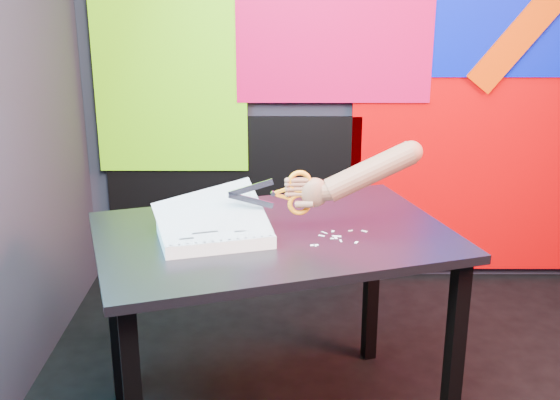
{
  "coord_description": "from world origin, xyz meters",
  "views": [
    {
      "loc": [
        -0.5,
        -1.99,
        1.59
      ],
      "look_at": [
        -0.51,
        0.17,
        0.87
      ],
      "focal_mm": 45.0,
      "sensor_mm": 36.0,
      "label": 1
    }
  ],
  "objects": [
    {
      "name": "room",
      "position": [
        0.0,
        0.0,
        1.35
      ],
      "size": [
        3.01,
        3.01,
        2.71
      ],
      "color": "black",
      "rests_on": "ground"
    },
    {
      "name": "backdrop",
      "position": [
        0.06,
        1.46,
        0.96
      ],
      "size": [
        2.88,
        0.05,
        2.08
      ],
      "color": "#C60003",
      "rests_on": "ground"
    },
    {
      "name": "work_table",
      "position": [
        -0.53,
        0.19,
        0.66
      ],
      "size": [
        1.34,
        1.08,
        0.75
      ],
      "rotation": [
        0.0,
        0.0,
        0.31
      ],
      "color": "black",
      "rests_on": "ground"
    },
    {
      "name": "printout_stack",
      "position": [
        -0.72,
        0.12,
        0.77
      ],
      "size": [
        0.41,
        0.34,
        0.18
      ],
      "rotation": [
        0.0,
        0.0,
        0.27
      ],
      "color": "white",
      "rests_on": "work_table"
    },
    {
      "name": "scissors",
      "position": [
        -0.46,
        0.17,
        0.89
      ],
      "size": [
        0.27,
        0.03,
        0.15
      ],
      "rotation": [
        0.0,
        0.0,
        0.09
      ],
      "color": "#A6B0C3",
      "rests_on": "printout_stack"
    },
    {
      "name": "hand_forearm",
      "position": [
        -0.25,
        0.19,
        0.95
      ],
      "size": [
        0.43,
        0.11,
        0.21
      ],
      "rotation": [
        0.0,
        0.0,
        0.09
      ],
      "color": "brown",
      "rests_on": "work_table"
    },
    {
      "name": "paper_clippings",
      "position": [
        -0.33,
        0.14,
        0.75
      ],
      "size": [
        0.2,
        0.15,
        0.0
      ],
      "color": "white",
      "rests_on": "work_table"
    }
  ]
}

